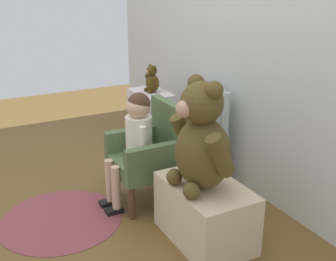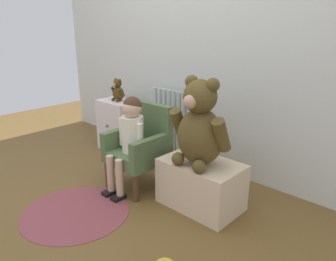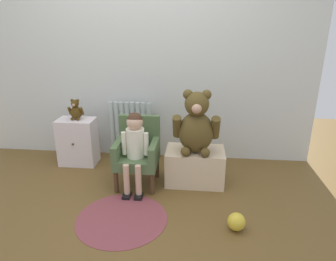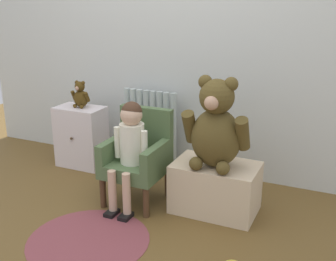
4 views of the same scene
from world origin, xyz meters
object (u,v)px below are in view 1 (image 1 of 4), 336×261
object	(u,v)px
small_dresser	(151,122)
large_teddy_bear	(202,141)
radiator	(208,130)
low_bench	(205,212)
child_figure	(135,133)
floor_rug	(61,219)
child_armchair	(151,152)
small_teddy_bear	(152,80)

from	to	relation	value
small_dresser	large_teddy_bear	size ratio (longest dim) A/B	0.87
radiator	small_dresser	distance (m)	0.60
low_bench	large_teddy_bear	xyz separation A→B (m)	(0.00, -0.04, 0.44)
child_figure	floor_rug	world-z (taller)	child_figure
child_armchair	small_dresser	bearing A→B (deg)	154.34
child_armchair	floor_rug	xyz separation A→B (m)	(-0.02, -0.62, -0.34)
radiator	low_bench	bearing A→B (deg)	-33.74
large_teddy_bear	floor_rug	bearing A→B (deg)	-131.98
low_bench	floor_rug	distance (m)	0.91
child_armchair	small_teddy_bear	size ratio (longest dim) A/B	2.94
child_figure	small_dresser	bearing A→B (deg)	148.01
child_figure	floor_rug	distance (m)	0.71
small_dresser	low_bench	bearing A→B (deg)	-12.78
low_bench	child_figure	bearing A→B (deg)	-162.71
child_armchair	child_figure	size ratio (longest dim) A/B	0.88
radiator	small_dresser	xyz separation A→B (m)	(-0.56, -0.21, -0.07)
child_armchair	large_teddy_bear	xyz separation A→B (m)	(0.56, 0.03, 0.27)
low_bench	small_dresser	bearing A→B (deg)	167.22
child_armchair	low_bench	size ratio (longest dim) A/B	1.17
radiator	large_teddy_bear	bearing A→B (deg)	-35.57
floor_rug	child_figure	bearing A→B (deg)	87.56
child_armchair	small_teddy_bear	world-z (taller)	small_teddy_bear
child_armchair	large_teddy_bear	world-z (taller)	large_teddy_bear
radiator	small_teddy_bear	distance (m)	0.65
radiator	small_dresser	world-z (taller)	radiator
child_armchair	child_figure	xyz separation A→B (m)	(0.00, -0.11, 0.15)
radiator	child_armchair	size ratio (longest dim) A/B	1.02
small_teddy_bear	low_bench	bearing A→B (deg)	-13.27
low_bench	large_teddy_bear	world-z (taller)	large_teddy_bear
large_teddy_bear	child_figure	bearing A→B (deg)	-166.12
small_teddy_bear	floor_rug	distance (m)	1.37
child_figure	radiator	bearing A→B (deg)	106.04
floor_rug	radiator	bearing A→B (deg)	98.31
large_teddy_bear	small_teddy_bear	distance (m)	1.35
low_bench	radiator	bearing A→B (deg)	146.26
radiator	floor_rug	world-z (taller)	radiator
small_dresser	small_teddy_bear	world-z (taller)	small_teddy_bear
small_dresser	floor_rug	distance (m)	1.25
small_teddy_bear	floor_rug	size ratio (longest dim) A/B	0.30
child_figure	low_bench	bearing A→B (deg)	17.29
low_bench	large_teddy_bear	distance (m)	0.44
child_figure	low_bench	world-z (taller)	child_figure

